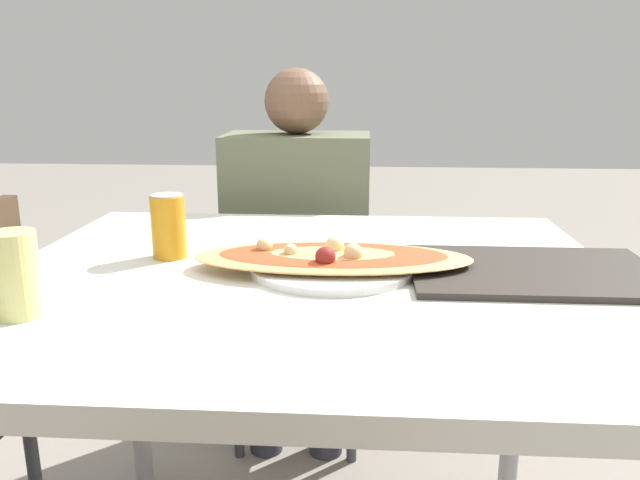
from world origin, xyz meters
The scene contains 7 objects.
dining_table centered at (0.00, 0.00, 0.70)m, with size 1.12×0.98×0.77m.
chair_far_seated centered at (-0.09, 0.82, 0.49)m, with size 0.40×0.40×0.88m.
person_seated centered at (-0.09, 0.71, 0.67)m, with size 0.42×0.28×1.14m.
pizza_main centered at (0.04, 0.02, 0.79)m, with size 0.51×0.30×0.06m.
soda_can centered at (-0.28, 0.08, 0.84)m, with size 0.07×0.07×0.12m.
drink_glass centered at (-0.41, -0.24, 0.84)m, with size 0.07×0.07×0.13m.
serving_tray centered at (0.41, 0.01, 0.78)m, with size 0.44×0.30×0.01m.
Camera 1 is at (0.09, -1.07, 1.11)m, focal length 35.00 mm.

